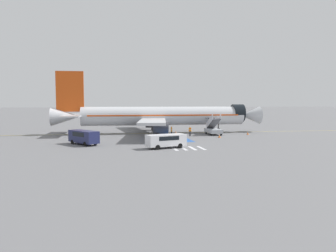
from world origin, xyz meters
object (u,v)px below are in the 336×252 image
at_px(traffic_cone_1, 248,133).
at_px(traffic_cone_2, 176,133).
at_px(ground_crew_1, 172,131).
at_px(airliner, 160,116).
at_px(service_van_1, 166,140).
at_px(ground_crew_2, 159,129).
at_px(traffic_cone_0, 219,136).
at_px(boarding_stairs_forward, 213,129).
at_px(service_van_0, 84,136).
at_px(ground_crew_0, 190,131).
at_px(fuel_tanker, 119,119).

height_order(traffic_cone_1, traffic_cone_2, traffic_cone_2).
bearing_deg(ground_crew_1, airliner, 14.30).
bearing_deg(airliner, service_van_1, -5.66).
bearing_deg(ground_crew_2, traffic_cone_0, -120.04).
bearing_deg(airliner, ground_crew_1, 9.32).
xyz_separation_m(ground_crew_1, traffic_cone_2, (1.49, 3.37, -0.73)).
bearing_deg(boarding_stairs_forward, service_van_0, -154.15).
bearing_deg(ground_crew_0, service_van_0, -125.46).
xyz_separation_m(fuel_tanker, service_van_0, (-6.56, -38.49, -0.44)).
bearing_deg(traffic_cone_2, service_van_0, -144.09).
bearing_deg(boarding_stairs_forward, fuel_tanker, 121.17).
bearing_deg(ground_crew_1, service_van_0, 126.18).
height_order(ground_crew_2, traffic_cone_2, ground_crew_2).
height_order(ground_crew_0, traffic_cone_1, ground_crew_0).
bearing_deg(airliner, boarding_stairs_forward, 65.09).
relative_size(airliner, ground_crew_1, 22.30).
bearing_deg(ground_crew_2, service_van_0, 131.34).
relative_size(service_van_0, traffic_cone_0, 10.74).
bearing_deg(ground_crew_1, traffic_cone_2, -17.07).
xyz_separation_m(fuel_tanker, traffic_cone_1, (22.34, -29.38, -1.40)).
height_order(boarding_stairs_forward, fuel_tanker, boarding_stairs_forward).
height_order(ground_crew_0, traffic_cone_0, ground_crew_0).
bearing_deg(traffic_cone_2, ground_crew_2, -168.61).
relative_size(service_van_0, service_van_1, 0.99).
distance_m(airliner, traffic_cone_0, 13.20).
distance_m(ground_crew_1, traffic_cone_0, 8.27).
bearing_deg(traffic_cone_2, ground_crew_1, -113.83).
distance_m(boarding_stairs_forward, service_van_1, 19.64).
xyz_separation_m(boarding_stairs_forward, service_van_1, (-11.80, -15.70, 0.13)).
bearing_deg(ground_crew_0, airliner, 152.89).
distance_m(fuel_tanker, service_van_1, 44.31).
height_order(service_van_1, ground_crew_0, service_van_1).
height_order(fuel_tanker, traffic_cone_2, fuel_tanker).
height_order(fuel_tanker, service_van_1, fuel_tanker).
xyz_separation_m(service_van_0, ground_crew_0, (17.65, 8.28, -0.21)).
xyz_separation_m(service_van_0, service_van_1, (10.76, -5.61, -0.11)).
bearing_deg(traffic_cone_0, traffic_cone_1, 29.91).
bearing_deg(traffic_cone_2, boarding_stairs_forward, -11.12).
distance_m(service_van_0, traffic_cone_2, 19.49).
bearing_deg(airliner, ground_crew_0, 35.25).
xyz_separation_m(ground_crew_0, traffic_cone_0, (4.33, -3.14, -0.74)).
distance_m(ground_crew_2, traffic_cone_0, 11.08).
xyz_separation_m(airliner, traffic_cone_0, (8.57, -9.56, -3.08)).
height_order(ground_crew_1, ground_crew_2, ground_crew_2).
height_order(ground_crew_2, traffic_cone_1, ground_crew_2).
relative_size(ground_crew_1, traffic_cone_1, 3.86).
height_order(service_van_0, ground_crew_0, service_van_0).
xyz_separation_m(fuel_tanker, traffic_cone_0, (15.42, -33.36, -1.39)).
distance_m(ground_crew_1, traffic_cone_2, 3.75).
xyz_separation_m(service_van_1, traffic_cone_2, (5.01, 17.04, -0.78)).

